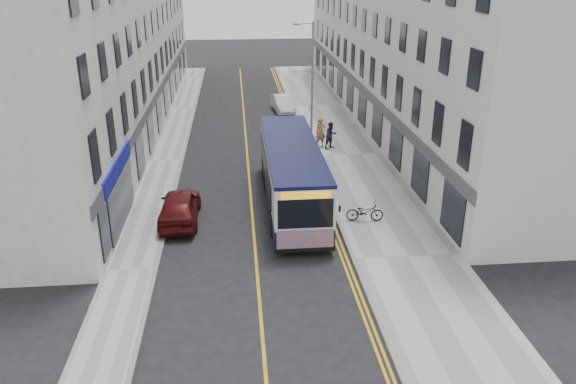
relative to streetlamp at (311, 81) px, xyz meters
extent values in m
plane|color=black|center=(-4.17, -14.00, -4.38)|extent=(140.00, 140.00, 0.00)
cube|color=#98999B|center=(2.08, -2.00, -4.32)|extent=(4.50, 64.00, 0.12)
cube|color=#98999B|center=(-9.17, -2.00, -4.32)|extent=(2.00, 64.00, 0.12)
cube|color=slate|center=(-0.17, -2.00, -4.32)|extent=(0.18, 64.00, 0.13)
cube|color=slate|center=(-8.17, -2.00, -4.32)|extent=(0.18, 64.00, 0.13)
cube|color=orange|center=(-4.17, -2.00, -4.38)|extent=(0.12, 64.00, 0.01)
cube|color=orange|center=(-0.62, -2.00, -4.38)|extent=(0.10, 64.00, 0.01)
cube|color=orange|center=(-0.42, -2.00, -4.38)|extent=(0.10, 64.00, 0.01)
cube|color=silver|center=(7.33, 7.00, 2.12)|extent=(6.00, 46.00, 13.00)
cube|color=white|center=(-13.17, 7.00, 2.12)|extent=(6.00, 46.00, 13.00)
cylinder|color=gray|center=(0.08, 0.00, -0.38)|extent=(0.14, 0.14, 8.00)
cylinder|color=gray|center=(-0.42, 0.00, 3.52)|extent=(1.00, 0.08, 0.08)
cube|color=gray|center=(-0.92, 0.00, 3.47)|extent=(0.50, 0.18, 0.12)
cube|color=black|center=(-2.15, -9.33, -3.58)|extent=(2.49, 10.97, 0.90)
cube|color=silver|center=(-2.15, -9.33, -2.24)|extent=(2.49, 10.97, 1.80)
cube|color=black|center=(-2.15, -9.33, -1.26)|extent=(2.51, 10.97, 0.16)
cube|color=black|center=(-3.41, -8.73, -2.44)|extent=(0.04, 8.58, 1.15)
cube|color=black|center=(-0.88, -8.73, -2.44)|extent=(0.04, 8.58, 1.15)
cube|color=black|center=(-2.15, -14.84, -2.34)|extent=(2.24, 0.04, 1.25)
cube|color=#E85D13|center=(-2.15, -14.84, -3.53)|extent=(2.34, 0.04, 0.95)
cube|color=orange|center=(-2.15, -14.85, -1.54)|extent=(1.99, 0.04, 0.28)
cylinder|color=black|center=(-3.27, -12.62, -3.88)|extent=(0.28, 1.00, 1.00)
cylinder|color=black|center=(-1.02, -12.62, -3.88)|extent=(0.28, 1.00, 1.00)
cylinder|color=black|center=(-3.27, -7.14, -3.88)|extent=(0.28, 1.00, 1.00)
cylinder|color=black|center=(-1.02, -7.14, -3.88)|extent=(0.28, 1.00, 1.00)
cylinder|color=black|center=(-3.27, -5.34, -3.88)|extent=(0.28, 1.00, 1.00)
cylinder|color=black|center=(-1.02, -5.34, -3.88)|extent=(0.28, 1.00, 1.00)
imported|color=black|center=(1.04, -11.69, -3.81)|extent=(1.78, 0.81, 0.90)
imported|color=olive|center=(0.64, -0.29, -3.30)|extent=(0.79, 0.61, 1.93)
imported|color=#222127|center=(1.28, -0.60, -3.40)|extent=(1.04, 0.95, 1.73)
imported|color=silver|center=(-0.97, 9.77, -3.73)|extent=(1.77, 4.08, 1.30)
imported|color=#460B0C|center=(-7.57, -10.68, -3.63)|extent=(1.84, 4.46, 1.51)
camera|label=1|loc=(-4.76, -35.06, 7.02)|focal=35.00mm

